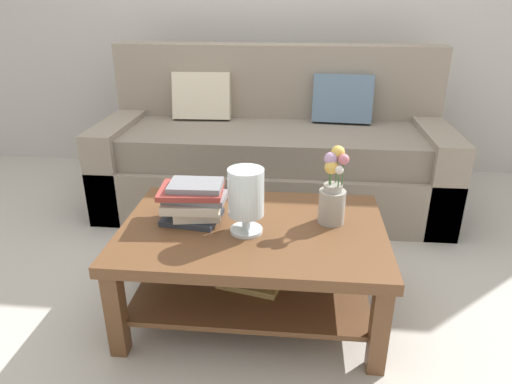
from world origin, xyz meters
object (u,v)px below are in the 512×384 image
at_px(couch, 273,153).
at_px(glass_hurricane_vase, 246,195).
at_px(flower_pitcher, 333,194).
at_px(coffee_table, 253,251).
at_px(book_stack_main, 194,202).

distance_m(couch, glass_hurricane_vase, 1.32).
relative_size(glass_hurricane_vase, flower_pitcher, 0.82).
relative_size(couch, coffee_table, 1.98).
bearing_deg(coffee_table, glass_hurricane_vase, -113.48).
bearing_deg(glass_hurricane_vase, flower_pitcher, 19.20).
bearing_deg(couch, flower_pitcher, -74.35).
bearing_deg(book_stack_main, glass_hurricane_vase, -19.68).
distance_m(coffee_table, flower_pitcher, 0.44).
bearing_deg(book_stack_main, flower_pitcher, 3.75).
xyz_separation_m(couch, flower_pitcher, (0.33, -1.17, 0.22)).
xyz_separation_m(book_stack_main, glass_hurricane_vase, (0.24, -0.09, 0.08)).
bearing_deg(flower_pitcher, glass_hurricane_vase, -160.80).
distance_m(couch, coffee_table, 1.25).
bearing_deg(book_stack_main, coffee_table, -7.92).
height_order(coffee_table, glass_hurricane_vase, glass_hurricane_vase).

